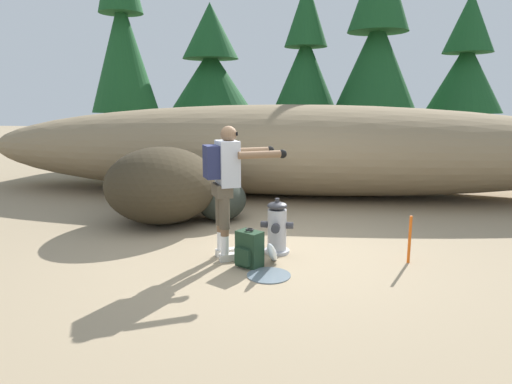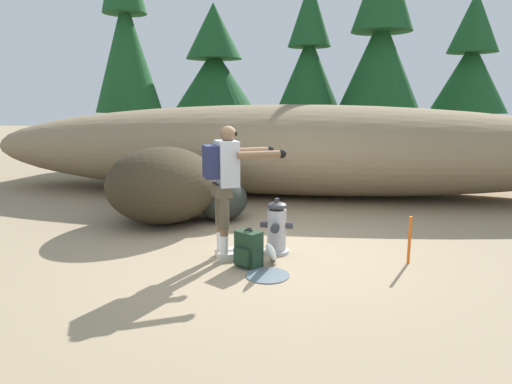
{
  "view_description": "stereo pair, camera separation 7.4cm",
  "coord_description": "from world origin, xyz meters",
  "px_view_note": "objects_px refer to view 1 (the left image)",
  "views": [
    {
      "loc": [
        0.81,
        -5.72,
        1.98
      ],
      "look_at": [
        -0.14,
        0.36,
        0.75
      ],
      "focal_mm": 32.13,
      "sensor_mm": 36.0,
      "label": 1
    },
    {
      "loc": [
        0.88,
        -5.7,
        1.98
      ],
      "look_at": [
        -0.14,
        0.36,
        0.75
      ],
      "focal_mm": 32.13,
      "sensor_mm": 36.0,
      "label": 2
    }
  ],
  "objects_px": {
    "spare_backpack": "(249,249)",
    "boulder_large": "(162,185)",
    "fire_hydrant": "(277,228)",
    "boulder_mid": "(221,199)",
    "survey_stake": "(410,240)",
    "boulder_small": "(152,195)",
    "utility_worker": "(227,176)"
  },
  "relations": [
    {
      "from": "survey_stake",
      "to": "boulder_large",
      "type": "bearing_deg",
      "value": 159.29
    },
    {
      "from": "survey_stake",
      "to": "boulder_mid",
      "type": "bearing_deg",
      "value": 148.74
    },
    {
      "from": "utility_worker",
      "to": "survey_stake",
      "type": "xyz_separation_m",
      "value": [
        2.25,
        0.16,
        -0.77
      ]
    },
    {
      "from": "survey_stake",
      "to": "boulder_small",
      "type": "bearing_deg",
      "value": 151.45
    },
    {
      "from": "boulder_large",
      "to": "boulder_small",
      "type": "height_order",
      "value": "boulder_large"
    },
    {
      "from": "boulder_small",
      "to": "boulder_large",
      "type": "bearing_deg",
      "value": -59.09
    },
    {
      "from": "utility_worker",
      "to": "boulder_small",
      "type": "relative_size",
      "value": 1.85
    },
    {
      "from": "boulder_mid",
      "to": "boulder_small",
      "type": "bearing_deg",
      "value": 156.97
    },
    {
      "from": "spare_backpack",
      "to": "boulder_large",
      "type": "distance_m",
      "value": 2.56
    },
    {
      "from": "boulder_mid",
      "to": "survey_stake",
      "type": "distance_m",
      "value": 3.24
    },
    {
      "from": "fire_hydrant",
      "to": "utility_worker",
      "type": "bearing_deg",
      "value": -153.0
    },
    {
      "from": "spare_backpack",
      "to": "survey_stake",
      "type": "bearing_deg",
      "value": 132.61
    },
    {
      "from": "boulder_small",
      "to": "boulder_mid",
      "type": "bearing_deg",
      "value": -23.03
    },
    {
      "from": "spare_backpack",
      "to": "survey_stake",
      "type": "relative_size",
      "value": 0.78
    },
    {
      "from": "boulder_mid",
      "to": "utility_worker",
      "type": "bearing_deg",
      "value": -74.27
    },
    {
      "from": "fire_hydrant",
      "to": "survey_stake",
      "type": "distance_m",
      "value": 1.66
    },
    {
      "from": "boulder_small",
      "to": "spare_backpack",
      "type": "bearing_deg",
      "value": -49.81
    },
    {
      "from": "boulder_large",
      "to": "boulder_mid",
      "type": "height_order",
      "value": "boulder_large"
    },
    {
      "from": "spare_backpack",
      "to": "boulder_small",
      "type": "bearing_deg",
      "value": -109.49
    },
    {
      "from": "utility_worker",
      "to": "spare_backpack",
      "type": "xyz_separation_m",
      "value": [
        0.32,
        -0.26,
        -0.85
      ]
    },
    {
      "from": "fire_hydrant",
      "to": "spare_backpack",
      "type": "relative_size",
      "value": 1.57
    },
    {
      "from": "spare_backpack",
      "to": "boulder_mid",
      "type": "xyz_separation_m",
      "value": [
        -0.84,
        2.1,
        0.14
      ]
    },
    {
      "from": "fire_hydrant",
      "to": "spare_backpack",
      "type": "height_order",
      "value": "fire_hydrant"
    },
    {
      "from": "boulder_small",
      "to": "survey_stake",
      "type": "height_order",
      "value": "survey_stake"
    },
    {
      "from": "utility_worker",
      "to": "survey_stake",
      "type": "height_order",
      "value": "utility_worker"
    },
    {
      "from": "boulder_small",
      "to": "survey_stake",
      "type": "distance_m",
      "value": 4.82
    },
    {
      "from": "utility_worker",
      "to": "boulder_small",
      "type": "xyz_separation_m",
      "value": [
        -1.98,
        2.47,
        -0.8
      ]
    },
    {
      "from": "spare_backpack",
      "to": "survey_stake",
      "type": "height_order",
      "value": "survey_stake"
    },
    {
      "from": "fire_hydrant",
      "to": "boulder_mid",
      "type": "bearing_deg",
      "value": 125.77
    },
    {
      "from": "spare_backpack",
      "to": "boulder_large",
      "type": "height_order",
      "value": "boulder_large"
    },
    {
      "from": "fire_hydrant",
      "to": "utility_worker",
      "type": "height_order",
      "value": "utility_worker"
    },
    {
      "from": "fire_hydrant",
      "to": "boulder_small",
      "type": "height_order",
      "value": "fire_hydrant"
    }
  ]
}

